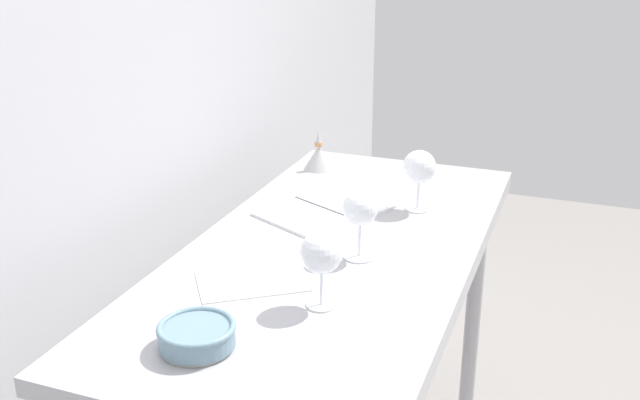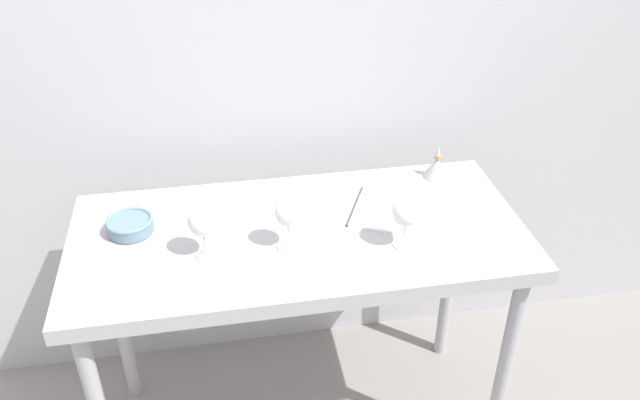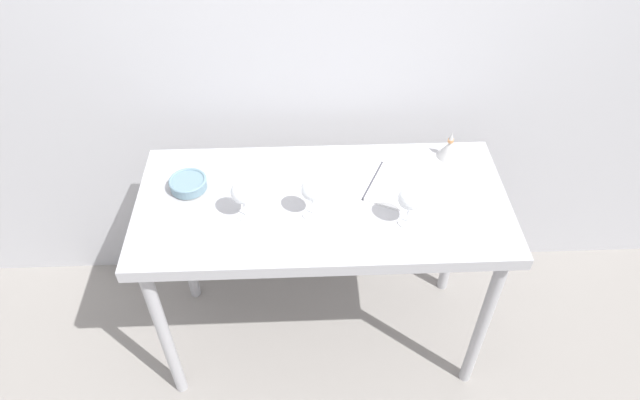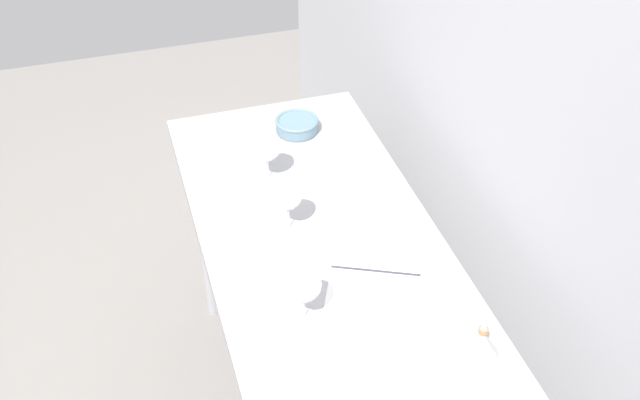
{
  "view_description": "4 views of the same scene",
  "coord_description": "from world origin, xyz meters",
  "px_view_note": "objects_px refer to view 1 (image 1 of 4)",
  "views": [
    {
      "loc": [
        -1.44,
        -1.24,
        1.79
      ],
      "look_at": [
        0.05,
        -0.0,
        0.96
      ],
      "focal_mm": 49.26,
      "sensor_mm": 36.0,
      "label": 1
    },
    {
      "loc": [
        -0.73,
        -1.17,
        1.83
      ],
      "look_at": [
        -0.03,
        -0.03,
        0.93
      ],
      "focal_mm": 49.21,
      "sensor_mm": 36.0,
      "label": 2
    },
    {
      "loc": [
        1.1,
        -0.68,
        1.53
      ],
      "look_at": [
        0.07,
        0.04,
        0.95
      ],
      "focal_mm": 30.96,
      "sensor_mm": 36.0,
      "label": 3
    },
    {
      "loc": [
        1.17,
        -0.7,
        2.04
      ],
      "look_at": [
        -0.0,
        0.05,
        0.95
      ],
      "focal_mm": 47.76,
      "sensor_mm": 36.0,
      "label": 4
    }
  ],
  "objects_px": {
    "wine_glass_near_center": "(355,304)",
    "tasting_bowl": "(54,403)",
    "wine_glass_near_left": "(253,364)",
    "wine_glass_near_right": "(413,275)",
    "open_notebook": "(331,313)",
    "tasting_sheet_upper": "(182,405)",
    "decanter_funnel": "(376,255)",
    "wine_glass_far_left": "(208,315)"
  },
  "relations": [
    {
      "from": "wine_glass_far_left",
      "to": "wine_glass_near_right",
      "type": "bearing_deg",
      "value": -19.79
    },
    {
      "from": "wine_glass_near_center",
      "to": "open_notebook",
      "type": "height_order",
      "value": "wine_glass_near_center"
    },
    {
      "from": "wine_glass_near_left",
      "to": "tasting_bowl",
      "type": "distance_m",
      "value": 0.42
    },
    {
      "from": "wine_glass_near_left",
      "to": "tasting_bowl",
      "type": "relative_size",
      "value": 1.06
    },
    {
      "from": "wine_glass_near_left",
      "to": "decanter_funnel",
      "type": "xyz_separation_m",
      "value": [
        0.85,
        0.32,
        -0.07
      ]
    },
    {
      "from": "wine_glass_near_center",
      "to": "open_notebook",
      "type": "distance_m",
      "value": 0.28
    },
    {
      "from": "open_notebook",
      "to": "tasting_sheet_upper",
      "type": "distance_m",
      "value": 0.58
    },
    {
      "from": "wine_glass_near_center",
      "to": "decanter_funnel",
      "type": "xyz_separation_m",
      "value": [
        0.5,
        0.31,
        -0.08
      ]
    },
    {
      "from": "wine_glass_near_center",
      "to": "decanter_funnel",
      "type": "height_order",
      "value": "wine_glass_near_center"
    },
    {
      "from": "wine_glass_far_left",
      "to": "tasting_bowl",
      "type": "bearing_deg",
      "value": 167.88
    },
    {
      "from": "open_notebook",
      "to": "tasting_bowl",
      "type": "distance_m",
      "value": 0.78
    },
    {
      "from": "wine_glass_near_right",
      "to": "decanter_funnel",
      "type": "bearing_deg",
      "value": 52.26
    },
    {
      "from": "wine_glass_near_center",
      "to": "tasting_sheet_upper",
      "type": "distance_m",
      "value": 0.46
    },
    {
      "from": "wine_glass_far_left",
      "to": "wine_glass_near_left",
      "type": "bearing_deg",
      "value": -113.52
    },
    {
      "from": "wine_glass_near_left",
      "to": "wine_glass_near_center",
      "type": "bearing_deg",
      "value": 2.1
    },
    {
      "from": "wine_glass_near_right",
      "to": "open_notebook",
      "type": "relative_size",
      "value": 0.43
    },
    {
      "from": "open_notebook",
      "to": "tasting_sheet_upper",
      "type": "bearing_deg",
      "value": 169.04
    },
    {
      "from": "open_notebook",
      "to": "tasting_sheet_upper",
      "type": "relative_size",
      "value": 1.31
    },
    {
      "from": "wine_glass_near_left",
      "to": "tasting_sheet_upper",
      "type": "height_order",
      "value": "wine_glass_near_left"
    },
    {
      "from": "decanter_funnel",
      "to": "tasting_sheet_upper",
      "type": "bearing_deg",
      "value": -168.89
    },
    {
      "from": "tasting_bowl",
      "to": "open_notebook",
      "type": "bearing_deg",
      "value": -7.83
    },
    {
      "from": "wine_glass_far_left",
      "to": "open_notebook",
      "type": "height_order",
      "value": "wine_glass_far_left"
    },
    {
      "from": "tasting_sheet_upper",
      "to": "open_notebook",
      "type": "bearing_deg",
      "value": 42.79
    },
    {
      "from": "wine_glass_near_center",
      "to": "tasting_bowl",
      "type": "bearing_deg",
      "value": 153.46
    },
    {
      "from": "wine_glass_far_left",
      "to": "tasting_bowl",
      "type": "relative_size",
      "value": 1.13
    },
    {
      "from": "wine_glass_far_left",
      "to": "decanter_funnel",
      "type": "height_order",
      "value": "wine_glass_far_left"
    },
    {
      "from": "wine_glass_near_left",
      "to": "tasting_sheet_upper",
      "type": "distance_m",
      "value": 0.19
    },
    {
      "from": "open_notebook",
      "to": "decanter_funnel",
      "type": "xyz_separation_m",
      "value": [
        0.34,
        0.11,
        0.04
      ]
    },
    {
      "from": "tasting_bowl",
      "to": "decanter_funnel",
      "type": "distance_m",
      "value": 1.11
    },
    {
      "from": "wine_glass_near_left",
      "to": "wine_glass_near_right",
      "type": "xyz_separation_m",
      "value": [
        0.64,
        0.05,
        -0.0
      ]
    },
    {
      "from": "wine_glass_near_center",
      "to": "wine_glass_near_left",
      "type": "relative_size",
      "value": 1.14
    },
    {
      "from": "open_notebook",
      "to": "wine_glass_near_center",
      "type": "bearing_deg",
      "value": -146.3
    },
    {
      "from": "wine_glass_near_right",
      "to": "open_notebook",
      "type": "xyz_separation_m",
      "value": [
        -0.13,
        0.16,
        -0.11
      ]
    },
    {
      "from": "tasting_sheet_upper",
      "to": "decanter_funnel",
      "type": "height_order",
      "value": "decanter_funnel"
    },
    {
      "from": "wine_glass_far_left",
      "to": "tasting_sheet_upper",
      "type": "height_order",
      "value": "wine_glass_far_left"
    },
    {
      "from": "wine_glass_near_left",
      "to": "wine_glass_near_right",
      "type": "bearing_deg",
      "value": 4.26
    },
    {
      "from": "open_notebook",
      "to": "tasting_bowl",
      "type": "height_order",
      "value": "tasting_bowl"
    },
    {
      "from": "wine_glass_near_right",
      "to": "tasting_bowl",
      "type": "bearing_deg",
      "value": 163.25
    },
    {
      "from": "wine_glass_near_center",
      "to": "wine_glass_near_left",
      "type": "bearing_deg",
      "value": -177.9
    },
    {
      "from": "wine_glass_near_center",
      "to": "wine_glass_near_left",
      "type": "distance_m",
      "value": 0.35
    },
    {
      "from": "open_notebook",
      "to": "wine_glass_far_left",
      "type": "bearing_deg",
      "value": 158.23
    },
    {
      "from": "open_notebook",
      "to": "wine_glass_near_left",
      "type": "bearing_deg",
      "value": -175.26
    }
  ]
}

